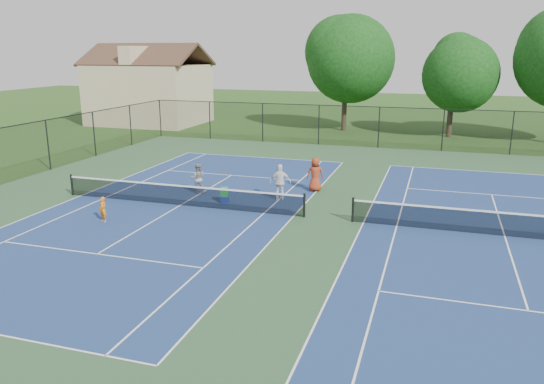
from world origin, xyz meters
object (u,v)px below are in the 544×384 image
(child_player, at_px, (103,209))
(ball_hopper, at_px, (224,192))
(tree_back_b, at_px, (346,55))
(ball_crate, at_px, (225,199))
(clapboard_house, at_px, (149,91))
(bystander_c, at_px, (315,174))
(bystander_a, at_px, (280,182))
(tree_back_c, at_px, (454,69))
(instructor, at_px, (198,178))

(child_player, height_order, ball_hopper, child_player)
(tree_back_b, height_order, ball_crate, tree_back_b)
(clapboard_house, distance_m, bystander_c, 29.74)
(child_player, xyz_separation_m, ball_hopper, (3.76, 4.22, -0.02))
(ball_hopper, bearing_deg, bystander_a, 28.09)
(clapboard_house, bearing_deg, tree_back_c, 0.00)
(tree_back_c, xyz_separation_m, child_player, (-13.98, -28.13, -4.94))
(tree_back_b, height_order, ball_hopper, tree_back_b)
(bystander_a, relative_size, ball_crate, 4.64)
(instructor, height_order, bystander_c, bystander_c)
(child_player, height_order, ball_crate, child_player)
(clapboard_house, relative_size, child_player, 10.07)
(tree_back_b, bearing_deg, instructor, -97.60)
(instructor, relative_size, ball_hopper, 3.53)
(tree_back_c, bearing_deg, bystander_a, -109.11)
(clapboard_house, relative_size, bystander_a, 6.15)
(bystander_a, height_order, ball_crate, bystander_a)
(child_player, relative_size, ball_hopper, 2.47)
(tree_back_c, relative_size, bystander_a, 4.78)
(tree_back_b, relative_size, bystander_a, 5.71)
(tree_back_c, distance_m, ball_hopper, 26.47)
(ball_crate, relative_size, ball_hopper, 0.87)
(bystander_c, bearing_deg, tree_back_c, -124.99)
(ball_crate, bearing_deg, clapboard_house, 126.63)
(clapboard_house, bearing_deg, bystander_c, -43.85)
(tree_back_b, xyz_separation_m, ball_hopper, (-1.23, -24.91, -6.08))
(instructor, xyz_separation_m, bystander_a, (4.32, 0.06, 0.11))
(tree_back_c, height_order, bystander_c, tree_back_c)
(tree_back_c, distance_m, instructor, 26.18)
(clapboard_house, bearing_deg, ball_hopper, -53.37)
(tree_back_c, xyz_separation_m, clapboard_house, (-28.00, -0.00, -2.39))
(child_player, xyz_separation_m, bystander_a, (6.14, 5.49, 0.34))
(tree_back_c, distance_m, bystander_c, 22.07)
(instructor, bearing_deg, bystander_c, -179.17)
(tree_back_b, height_order, bystander_c, tree_back_b)
(child_player, bearing_deg, bystander_a, 62.08)
(bystander_c, bearing_deg, ball_crate, 25.83)
(bystander_c, xyz_separation_m, ball_crate, (-3.61, -3.37, -0.73))
(tree_back_b, height_order, bystander_a, tree_back_b)
(bystander_c, relative_size, ball_hopper, 4.05)
(child_player, distance_m, instructor, 5.73)
(tree_back_b, bearing_deg, clapboard_house, -176.99)
(clapboard_house, relative_size, ball_hopper, 24.90)
(instructor, bearing_deg, clapboard_house, -75.47)
(instructor, distance_m, ball_hopper, 2.30)
(tree_back_b, distance_m, bystander_a, 24.35)
(instructor, bearing_deg, bystander_a, 160.42)
(bystander_c, bearing_deg, clapboard_house, -60.99)
(ball_hopper, bearing_deg, instructor, 147.97)
(tree_back_c, relative_size, ball_hopper, 19.36)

